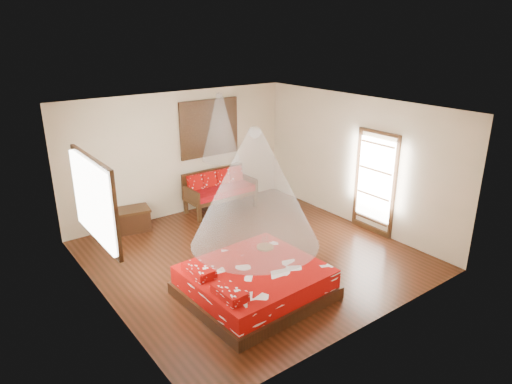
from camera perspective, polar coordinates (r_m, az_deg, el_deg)
room at (r=8.23m, az=-0.56°, el=0.73°), size 5.54×5.54×2.84m
bed at (r=7.45m, az=-0.25°, el=-11.23°), size 2.20×2.01×0.64m
daybed at (r=10.79m, az=-4.65°, el=0.46°), size 1.66×0.74×0.94m
storage_chest at (r=10.07m, az=-15.14°, el=-3.31°), size 0.79×0.64×0.49m
shutter_panel at (r=10.70m, az=-5.84°, el=7.94°), size 1.52×0.06×1.32m
window_left at (r=7.16m, az=-19.36°, el=-0.88°), size 0.10×1.74×1.34m
glazed_door at (r=9.73m, az=14.63°, el=1.08°), size 0.08×1.02×2.16m
wine_tray at (r=7.93m, az=1.16°, el=-6.59°), size 0.29×0.29×0.23m
mosquito_net_main at (r=6.77m, az=-0.15°, el=0.47°), size 1.98×1.98×1.80m
mosquito_net_daybed at (r=10.29m, az=-4.51°, el=8.07°), size 0.86×0.86×1.50m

